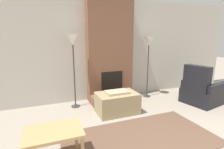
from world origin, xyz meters
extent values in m
cube|color=#BCB7AD|center=(0.00, 3.31, 1.30)|extent=(8.19, 0.06, 2.60)
cube|color=brown|center=(0.00, 3.12, 1.30)|extent=(1.18, 0.30, 2.60)
cube|color=brown|center=(0.00, 2.81, 0.11)|extent=(1.18, 0.32, 0.22)
cube|color=black|center=(0.00, 2.97, 0.50)|extent=(0.57, 0.02, 0.56)
cube|color=#998460|center=(-0.18, 2.23, 0.22)|extent=(0.88, 0.58, 0.44)
cube|color=tan|center=(-0.18, 2.23, 0.47)|extent=(0.48, 0.32, 0.05)
cube|color=black|center=(2.11, 1.99, 0.19)|extent=(1.08, 0.93, 0.37)
cube|color=black|center=(1.74, 1.92, 0.49)|extent=(0.31, 0.63, 0.98)
cube|color=black|center=(2.17, 1.70, 0.28)|extent=(0.88, 0.32, 0.56)
cube|color=black|center=(2.06, 2.29, 0.28)|extent=(0.88, 0.32, 0.56)
cube|color=tan|center=(-1.55, 1.08, 0.45)|extent=(0.72, 0.51, 0.04)
cylinder|color=tan|center=(-1.87, 1.30, 0.22)|extent=(0.04, 0.04, 0.43)
cylinder|color=tan|center=(-1.23, 1.30, 0.22)|extent=(0.04, 0.04, 0.43)
cylinder|color=#333333|center=(-0.96, 2.91, 0.01)|extent=(0.20, 0.20, 0.02)
cylinder|color=#333333|center=(-0.96, 2.91, 0.74)|extent=(0.03, 0.03, 1.44)
cone|color=silver|center=(-0.96, 2.91, 1.58)|extent=(0.29, 0.29, 0.24)
cylinder|color=#333333|center=(1.02, 2.91, 0.01)|extent=(0.20, 0.20, 0.02)
cylinder|color=#333333|center=(1.02, 2.91, 0.71)|extent=(0.03, 0.03, 1.39)
cone|color=silver|center=(1.02, 2.91, 1.53)|extent=(0.29, 0.29, 0.24)
cube|color=brown|center=(-0.22, 1.15, 0.01)|extent=(2.47, 1.32, 0.01)
camera|label=1|loc=(-1.61, -1.06, 1.63)|focal=28.00mm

